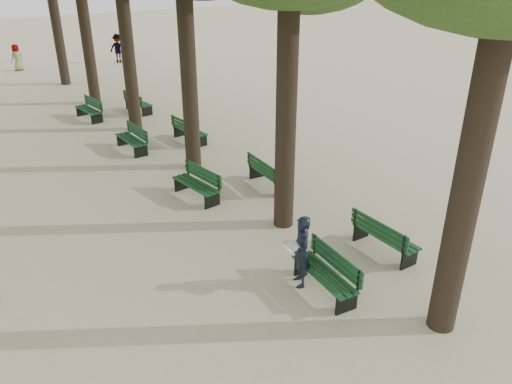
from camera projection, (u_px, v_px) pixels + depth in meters
ground at (315, 300)px, 10.49m from camera, size 120.00×120.00×0.00m
bench_left_0 at (324, 281)px, 10.66m from camera, size 0.79×1.86×0.92m
bench_left_1 at (196, 190)px, 14.81m from camera, size 0.76×1.85×0.92m
bench_left_2 at (132, 144)px, 18.44m from camera, size 0.61×1.81×0.92m
bench_left_3 at (89, 113)px, 22.00m from camera, size 0.74×1.85×0.92m
bench_right_0 at (384, 242)px, 12.09m from camera, size 0.63×1.82×0.92m
bench_right_1 at (269, 178)px, 15.57m from camera, size 0.76×1.85×0.92m
bench_right_2 at (190, 135)px, 19.39m from camera, size 0.68×1.83×0.92m
bench_right_3 at (139, 106)px, 23.06m from camera, size 0.72×1.84×0.92m
man_with_map at (301, 252)px, 10.67m from camera, size 0.72×0.74×1.66m
pedestrian_b at (118, 48)px, 33.60m from camera, size 1.11×1.13×1.87m
pedestrian_d at (17, 57)px, 31.26m from camera, size 0.86×0.61×1.62m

